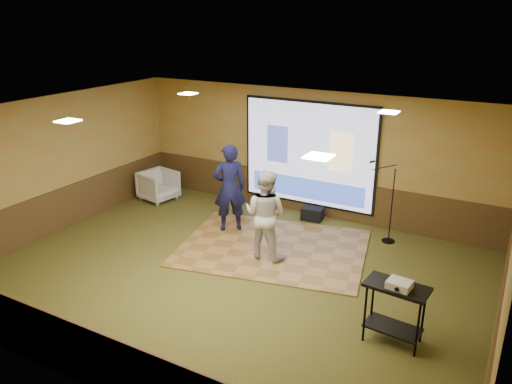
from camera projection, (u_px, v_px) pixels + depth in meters
The scene contains 19 objects.
ground at pixel (233, 274), 9.40m from camera, with size 9.00×9.00×0.00m, color #32391A.
room_shell at pixel (232, 168), 8.69m from camera, with size 9.04×7.04×3.02m.
wainscot_back at pixel (308, 194), 12.10m from camera, with size 9.00×0.04×0.95m, color #473517.
wainscot_front at pixel (91, 359), 6.37m from camera, with size 9.00×0.04×0.95m, color #473517.
wainscot_left at pixel (64, 208), 11.27m from camera, with size 0.04×7.00×0.95m, color #473517.
wainscot_right at pixel (498, 319), 7.20m from camera, with size 0.04×7.00×0.95m, color #473517.
projector_screen at pixel (308, 155), 11.73m from camera, with size 3.32×0.06×2.52m.
downlight_nw at pixel (188, 94), 10.87m from camera, with size 0.32×0.32×0.02m, color #FFEDBF.
downlight_ne at pixel (389, 112), 8.87m from camera, with size 0.32×0.32×0.02m, color #FFEDBF.
downlight_sw at pixel (68, 121), 8.15m from camera, with size 0.32×0.32×0.02m, color #FFEDBF.
downlight_se at pixel (319, 157), 6.15m from camera, with size 0.32×0.32×0.02m, color #FFEDBF.
dance_floor at pixel (273, 247), 10.42m from camera, with size 3.77×2.87×0.03m, color olive.
player_left at pixel (229, 188), 10.94m from camera, with size 0.72×0.47×1.97m, color #13143B.
player_right at pixel (265, 214), 9.72m from camera, with size 0.88×0.68×1.81m, color beige.
av_table at pixel (395, 303), 7.26m from camera, with size 0.90×0.48×0.95m.
projector at pixel (399, 284), 7.08m from camera, with size 0.33×0.28×0.11m, color silver.
mic_stand at pixel (388, 220), 10.58m from camera, with size 0.69×0.28×1.76m.
banquet_chair at pixel (158, 186), 12.98m from camera, with size 0.83×0.85×0.78m, color gray.
duffel_bag at pixel (312, 214), 11.79m from camera, with size 0.48×0.32×0.30m, color black.
Camera 1 is at (4.39, -7.07, 4.66)m, focal length 35.00 mm.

